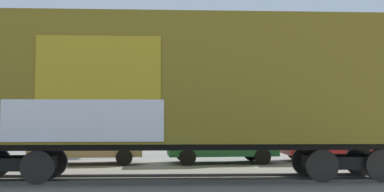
{
  "coord_description": "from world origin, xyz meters",
  "views": [
    {
      "loc": [
        -1.31,
        -12.51,
        1.71
      ],
      "look_at": [
        0.07,
        2.59,
        2.61
      ],
      "focal_mm": 39.71,
      "sensor_mm": 36.0,
      "label": 1
    }
  ],
  "objects": [
    {
      "name": "hillside",
      "position": [
        0.04,
        74.45,
        6.85
      ],
      "size": [
        128.31,
        36.8,
        18.49
      ],
      "color": "silver",
      "rests_on": "ground_plane"
    },
    {
      "name": "flagpole",
      "position": [
        5.12,
        12.0,
        4.7
      ],
      "size": [
        0.31,
        1.27,
        7.63
      ],
      "color": "silver",
      "rests_on": "ground_plane"
    },
    {
      "name": "parked_car_red",
      "position": [
        6.38,
        5.03,
        0.85
      ],
      "size": [
        4.44,
        2.2,
        1.63
      ],
      "color": "#B21E1E",
      "rests_on": "ground_plane"
    },
    {
      "name": "freight_car",
      "position": [
        -0.48,
        -0.0,
        2.81
      ],
      "size": [
        14.94,
        3.39,
        4.92
      ],
      "color": "olive",
      "rests_on": "ground_plane"
    },
    {
      "name": "parked_car_tan",
      "position": [
        -3.97,
        4.91,
        0.83
      ],
      "size": [
        4.41,
        2.16,
        1.6
      ],
      "color": "#9E8966",
      "rests_on": "ground_plane"
    },
    {
      "name": "track",
      "position": [
        -1.28,
        0.04,
        0.04
      ],
      "size": [
        60.01,
        4.63,
        0.08
      ],
      "color": "#4C4742",
      "rests_on": "ground_plane"
    },
    {
      "name": "ground_plane",
      "position": [
        0.0,
        0.0,
        0.0
      ],
      "size": [
        260.0,
        260.0,
        0.0
      ],
      "primitive_type": "plane",
      "color": "slate"
    },
    {
      "name": "parked_car_green",
      "position": [
        1.45,
        4.81,
        0.91
      ],
      "size": [
        4.41,
        2.03,
        1.8
      ],
      "color": "#1E5933",
      "rests_on": "ground_plane"
    }
  ]
}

